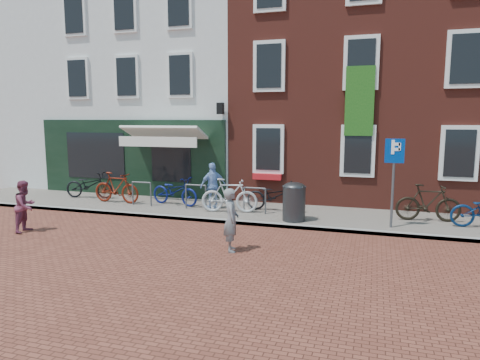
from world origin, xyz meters
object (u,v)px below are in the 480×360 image
(parking_sign, at_px, (394,167))
(litter_bin, at_px, (294,200))
(bicycle_1, at_px, (116,188))
(bicycle_2, at_px, (175,191))
(cafe_person, at_px, (213,186))
(bicycle_4, at_px, (274,196))
(boy, at_px, (25,206))
(bicycle_0, at_px, (89,185))
(bicycle_3, at_px, (229,195))
(woman, at_px, (231,220))
(bicycle_5, at_px, (428,203))

(parking_sign, bearing_deg, litter_bin, -179.71)
(parking_sign, distance_m, bicycle_1, 9.25)
(parking_sign, xyz_separation_m, bicycle_2, (-7.01, 1.03, -1.19))
(litter_bin, bearing_deg, cafe_person, 162.79)
(litter_bin, relative_size, bicycle_1, 0.67)
(cafe_person, xyz_separation_m, bicycle_4, (2.01, 0.24, -0.27))
(boy, bearing_deg, bicycle_0, 7.80)
(cafe_person, bearing_deg, bicycle_4, 142.56)
(bicycle_0, bearing_deg, bicycle_3, -105.55)
(litter_bin, relative_size, bicycle_4, 0.65)
(woman, bearing_deg, bicycle_2, 17.83)
(bicycle_3, bearing_deg, woman, -170.51)
(parking_sign, relative_size, bicycle_5, 1.35)
(bicycle_0, height_order, bicycle_5, bicycle_5)
(woman, bearing_deg, litter_bin, -39.34)
(boy, bearing_deg, bicycle_5, -75.75)
(bicycle_0, bearing_deg, bicycle_5, -98.77)
(litter_bin, xyz_separation_m, boy, (-6.80, -3.02, -0.02))
(bicycle_5, bearing_deg, bicycle_2, 84.71)
(parking_sign, xyz_separation_m, woman, (-3.60, -3.01, -1.04))
(bicycle_0, bearing_deg, boy, -173.01)
(cafe_person, xyz_separation_m, bicycle_2, (-1.47, 0.16, -0.27))
(litter_bin, height_order, parking_sign, parking_sign)
(bicycle_3, bearing_deg, litter_bin, -112.93)
(bicycle_0, distance_m, bicycle_2, 3.63)
(bicycle_0, xyz_separation_m, bicycle_5, (11.66, -0.16, 0.05))
(cafe_person, relative_size, bicycle_4, 0.82)
(parking_sign, relative_size, bicycle_2, 1.31)
(boy, bearing_deg, bicycle_1, -12.27)
(bicycle_2, relative_size, bicycle_3, 1.03)
(parking_sign, height_order, bicycle_3, parking_sign)
(litter_bin, bearing_deg, parking_sign, 0.29)
(bicycle_2, distance_m, bicycle_4, 3.48)
(litter_bin, relative_size, bicycle_5, 0.67)
(woman, distance_m, bicycle_1, 6.71)
(woman, relative_size, cafe_person, 0.97)
(bicycle_1, height_order, bicycle_2, bicycle_1)
(woman, distance_m, bicycle_0, 8.22)
(litter_bin, xyz_separation_m, bicycle_1, (-6.46, 0.78, -0.08))
(boy, xyz_separation_m, bicycle_4, (5.95, 4.15, -0.12))
(woman, bearing_deg, bicycle_3, -2.80)
(litter_bin, height_order, cafe_person, cafe_person)
(bicycle_3, xyz_separation_m, bicycle_4, (1.31, 0.63, -0.05))
(litter_bin, relative_size, boy, 0.86)
(bicycle_0, xyz_separation_m, bicycle_1, (1.49, -0.48, 0.05))
(cafe_person, height_order, bicycle_3, cafe_person)
(woman, bearing_deg, cafe_person, 4.24)
(parking_sign, distance_m, bicycle_5, 1.88)
(boy, distance_m, bicycle_1, 3.82)
(parking_sign, bearing_deg, woman, -140.12)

